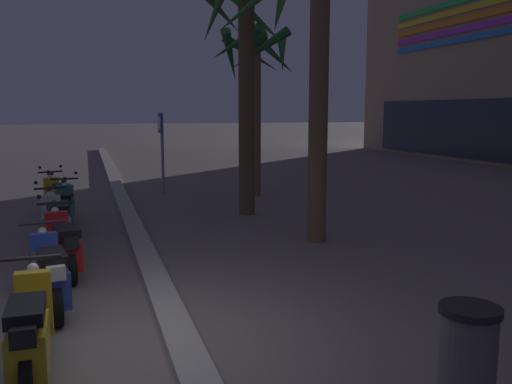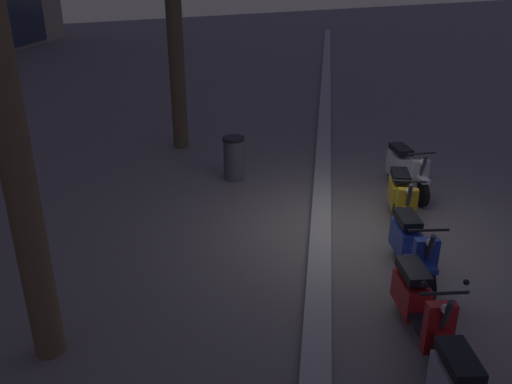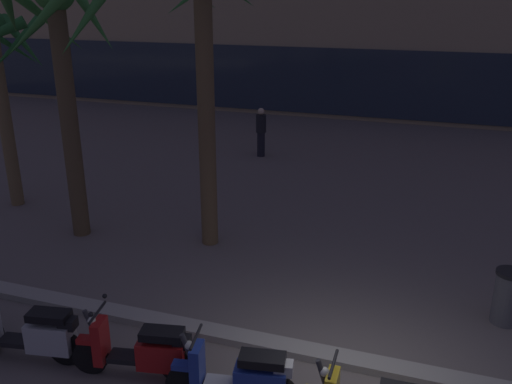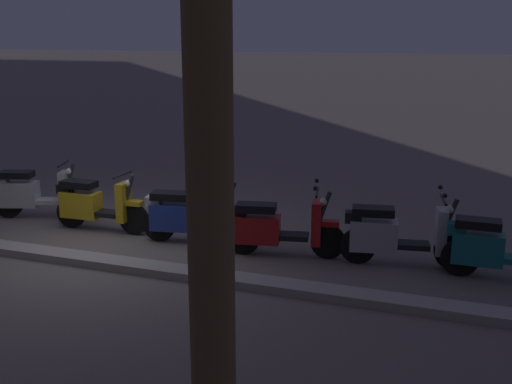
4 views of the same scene
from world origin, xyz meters
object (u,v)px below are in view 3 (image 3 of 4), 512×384
(scooter_red_gap_after_mid, at_px, (142,351))
(pedestrian_strolling_near_curb, at_px, (261,131))
(palm_tree_near_sign, at_px, (60,49))
(palm_tree_mid_walkway, at_px, (204,32))
(scooter_blue_tail_end, at_px, (241,378))
(scooter_silver_lead_nearest, at_px, (32,334))
(litter_bin, at_px, (507,297))

(scooter_red_gap_after_mid, distance_m, pedestrian_strolling_near_curb, 11.51)
(palm_tree_near_sign, bearing_deg, palm_tree_mid_walkway, 10.00)
(scooter_blue_tail_end, height_order, palm_tree_near_sign, palm_tree_near_sign)
(scooter_red_gap_after_mid, relative_size, scooter_blue_tail_end, 1.02)
(scooter_red_gap_after_mid, height_order, palm_tree_mid_walkway, palm_tree_mid_walkway)
(scooter_silver_lead_nearest, bearing_deg, litter_bin, 26.66)
(palm_tree_near_sign, bearing_deg, scooter_blue_tail_end, -37.06)
(pedestrian_strolling_near_curb, bearing_deg, scooter_red_gap_after_mid, -80.06)
(scooter_silver_lead_nearest, relative_size, pedestrian_strolling_near_curb, 1.14)
(scooter_blue_tail_end, xyz_separation_m, palm_tree_mid_walkway, (-2.42, 4.60, 4.03))
(scooter_silver_lead_nearest, height_order, palm_tree_near_sign, palm_tree_near_sign)
(palm_tree_mid_walkway, bearing_deg, scooter_blue_tail_end, -62.21)
(scooter_silver_lead_nearest, distance_m, litter_bin, 7.53)
(palm_tree_near_sign, distance_m, litter_bin, 9.62)
(pedestrian_strolling_near_curb, xyz_separation_m, litter_bin, (6.98, -8.14, -0.37))
(scooter_blue_tail_end, relative_size, palm_tree_near_sign, 0.31)
(palm_tree_near_sign, height_order, litter_bin, palm_tree_near_sign)
(palm_tree_mid_walkway, distance_m, litter_bin, 7.25)
(scooter_silver_lead_nearest, height_order, palm_tree_mid_walkway, palm_tree_mid_walkway)
(palm_tree_mid_walkway, height_order, palm_tree_near_sign, palm_tree_mid_walkway)
(scooter_red_gap_after_mid, height_order, palm_tree_near_sign, palm_tree_near_sign)
(scooter_silver_lead_nearest, bearing_deg, pedestrian_strolling_near_curb, 91.25)
(scooter_silver_lead_nearest, bearing_deg, scooter_blue_tail_end, 1.50)
(palm_tree_mid_walkway, distance_m, pedestrian_strolling_near_curb, 7.82)
(scooter_blue_tail_end, distance_m, litter_bin, 4.79)
(palm_tree_mid_walkway, relative_size, litter_bin, 6.42)
(palm_tree_near_sign, bearing_deg, pedestrian_strolling_near_curb, 75.60)
(pedestrian_strolling_near_curb, bearing_deg, scooter_silver_lead_nearest, -88.75)
(scooter_silver_lead_nearest, relative_size, scooter_blue_tail_end, 1.05)
(palm_tree_mid_walkway, bearing_deg, scooter_silver_lead_nearest, -100.07)
(pedestrian_strolling_near_curb, bearing_deg, litter_bin, -49.39)
(scooter_red_gap_after_mid, xyz_separation_m, litter_bin, (5.00, 3.19, 0.04))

